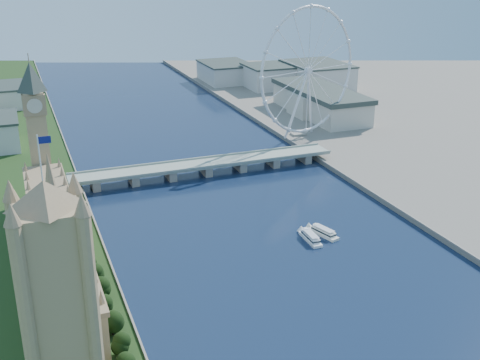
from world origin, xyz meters
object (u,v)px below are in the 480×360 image
victoria_tower (57,295)px  london_eye (308,71)px  tour_boat_near (310,241)px  tour_boat_far (323,235)px

victoria_tower → london_eye: bearing=49.6°
victoria_tower → tour_boat_near: 197.21m
victoria_tower → tour_boat_near: (158.78, 103.49, -54.49)m
tour_boat_far → victoria_tower: bearing=-164.4°
tour_boat_far → tour_boat_near: bearing=-178.2°
victoria_tower → tour_boat_far: (170.22, 107.31, -54.49)m
victoria_tower → tour_boat_far: 208.47m
victoria_tower → london_eye: size_ratio=0.90×
victoria_tower → tour_boat_near: size_ratio=4.32×
london_eye → tour_boat_near: size_ratio=4.79×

